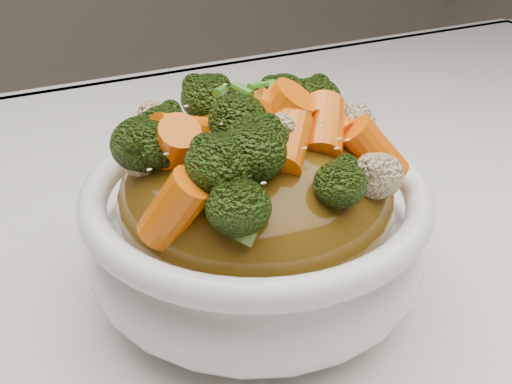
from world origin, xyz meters
name	(u,v)px	position (x,y,z in m)	size (l,w,h in m)	color
tablecloth	(293,285)	(0.00, 0.00, 0.73)	(1.20, 0.80, 0.04)	silver
bowl	(256,235)	(-0.03, -0.01, 0.79)	(0.20, 0.20, 0.08)	white
sauce_base	(256,196)	(-0.03, -0.01, 0.82)	(0.16, 0.16, 0.09)	#5C3F0F
carrots	(256,103)	(-0.03, -0.01, 0.87)	(0.16, 0.16, 0.05)	orange
broccoli	(256,105)	(-0.03, -0.01, 0.87)	(0.16, 0.16, 0.04)	black
cauliflower	(256,108)	(-0.03, -0.01, 0.87)	(0.16, 0.16, 0.03)	beige
scallions	(256,101)	(-0.03, -0.01, 0.87)	(0.12, 0.12, 0.02)	#33781B
sesame_seeds	(256,101)	(-0.03, -0.01, 0.87)	(0.14, 0.14, 0.01)	beige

